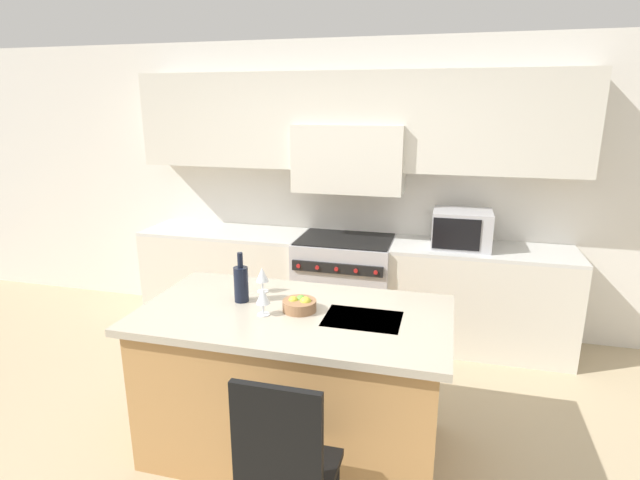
# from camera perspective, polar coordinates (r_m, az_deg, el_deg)

# --- Properties ---
(ground_plane) EXTENTS (10.00, 10.00, 0.00)m
(ground_plane) POSITION_cam_1_polar(r_m,az_deg,el_deg) (3.32, -5.07, -24.73)
(ground_plane) COLOR tan
(back_cabinetry) EXTENTS (10.00, 0.46, 2.70)m
(back_cabinetry) POSITION_cam_1_polar(r_m,az_deg,el_deg) (4.70, 3.70, 9.01)
(back_cabinetry) COLOR silver
(back_cabinetry) RESTS_ON ground_plane
(back_counter) EXTENTS (4.00, 0.62, 0.93)m
(back_counter) POSITION_cam_1_polar(r_m,az_deg,el_deg) (4.74, 2.88, -5.28)
(back_counter) COLOR silver
(back_counter) RESTS_ON ground_plane
(range_stove) EXTENTS (0.87, 0.70, 0.93)m
(range_stove) POSITION_cam_1_polar(r_m,az_deg,el_deg) (4.72, 2.82, -5.31)
(range_stove) COLOR #B7B7BC
(range_stove) RESTS_ON ground_plane
(microwave) EXTENTS (0.49, 0.41, 0.32)m
(microwave) POSITION_cam_1_polar(r_m,az_deg,el_deg) (4.46, 15.88, 1.23)
(microwave) COLOR #B7B7BC
(microwave) RESTS_ON back_counter
(kitchen_island) EXTENTS (1.85, 1.00, 0.94)m
(kitchen_island) POSITION_cam_1_polar(r_m,az_deg,el_deg) (3.21, -2.91, -15.75)
(kitchen_island) COLOR #B7844C
(kitchen_island) RESTS_ON ground_plane
(island_chair) EXTENTS (0.42, 0.40, 1.03)m
(island_chair) POSITION_cam_1_polar(r_m,az_deg,el_deg) (2.45, -4.04, -24.39)
(island_chair) COLOR black
(island_chair) RESTS_ON ground_plane
(wine_bottle) EXTENTS (0.09, 0.09, 0.32)m
(wine_bottle) POSITION_cam_1_polar(r_m,az_deg,el_deg) (3.14, -9.01, -4.87)
(wine_bottle) COLOR black
(wine_bottle) RESTS_ON kitchen_island
(wine_glass_near) EXTENTS (0.08, 0.08, 0.16)m
(wine_glass_near) POSITION_cam_1_polar(r_m,az_deg,el_deg) (2.92, -6.54, -6.49)
(wine_glass_near) COLOR white
(wine_glass_near) RESTS_ON kitchen_island
(wine_glass_far) EXTENTS (0.08, 0.08, 0.16)m
(wine_glass_far) POSITION_cam_1_polar(r_m,az_deg,el_deg) (3.27, -6.62, -4.06)
(wine_glass_far) COLOR white
(wine_glass_far) RESTS_ON kitchen_island
(fruit_bowl) EXTENTS (0.20, 0.20, 0.09)m
(fruit_bowl) POSITION_cam_1_polar(r_m,az_deg,el_deg) (2.99, -2.32, -7.38)
(fruit_bowl) COLOR #996B47
(fruit_bowl) RESTS_ON kitchen_island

